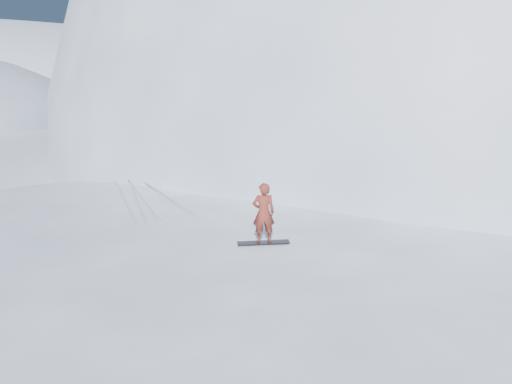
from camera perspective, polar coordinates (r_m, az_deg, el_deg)
ground at (r=12.06m, az=-11.18°, el=-19.13°), size 400.00×400.00×0.00m
near_ridge at (r=14.67m, az=-7.24°, el=-12.41°), size 36.00×28.00×4.80m
summit_peak at (r=42.61m, az=19.80°, el=4.89°), size 60.00×56.00×56.00m
peak_shoulder at (r=32.28m, az=6.69°, el=2.73°), size 28.00×24.00×18.00m
wind_bumps at (r=13.90m, az=-13.59°, el=-14.37°), size 16.00×14.40×1.00m
snowboard at (r=11.85m, az=0.94°, el=-6.31°), size 1.37×0.35×0.02m
snowboarder at (r=11.59m, az=0.95°, el=-2.63°), size 0.60×0.42×1.57m
board_tracks at (r=16.43m, az=-14.00°, el=-0.69°), size 3.14×5.93×0.04m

